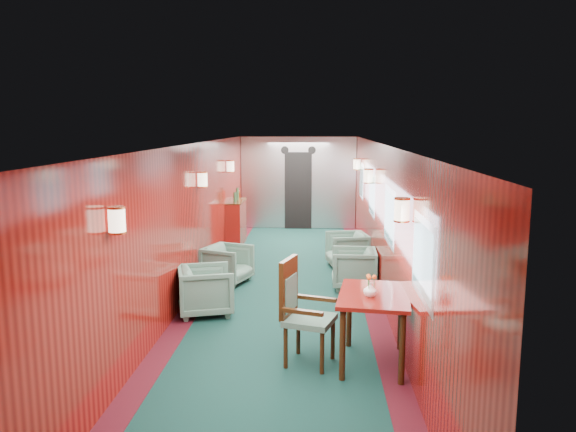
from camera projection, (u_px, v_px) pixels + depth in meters
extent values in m
plane|color=#0E332C|center=(285.00, 295.00, 8.98)|extent=(12.00, 12.00, 0.00)
cube|color=silver|center=(285.00, 147.00, 8.61)|extent=(3.00, 12.00, 0.10)
cube|color=silver|center=(285.00, 147.00, 8.61)|extent=(1.20, 12.00, 0.06)
cube|color=maroon|center=(298.00, 182.00, 14.71)|extent=(3.00, 0.10, 2.40)
cube|color=maroon|center=(218.00, 419.00, 2.88)|extent=(3.00, 0.10, 2.40)
cube|color=maroon|center=(191.00, 220.00, 8.87)|extent=(0.10, 12.00, 2.40)
cube|color=maroon|center=(382.00, 222.00, 8.71)|extent=(0.10, 12.00, 2.40)
cube|color=#3B0B14|center=(202.00, 293.00, 9.05)|extent=(0.30, 12.00, 0.01)
cube|color=#3B0B14|center=(370.00, 296.00, 8.91)|extent=(0.30, 12.00, 0.01)
cube|color=silver|center=(298.00, 183.00, 14.63)|extent=(2.98, 0.12, 2.38)
cube|color=black|center=(298.00, 191.00, 14.58)|extent=(0.70, 0.06, 2.00)
cylinder|color=black|center=(285.00, 150.00, 14.44)|extent=(0.20, 0.04, 0.20)
cylinder|color=black|center=(312.00, 150.00, 14.40)|extent=(0.20, 0.04, 0.20)
cube|color=#B2B5B9|center=(423.00, 260.00, 5.22)|extent=(0.02, 1.10, 0.80)
cube|color=#496E6E|center=(422.00, 260.00, 5.22)|extent=(0.01, 0.96, 0.66)
cube|color=#B2B5B9|center=(389.00, 217.00, 7.69)|extent=(0.02, 1.10, 0.80)
cube|color=#496E6E|center=(389.00, 217.00, 7.69)|extent=(0.01, 0.96, 0.66)
cube|color=#B2B5B9|center=(372.00, 194.00, 10.15)|extent=(0.02, 1.10, 0.80)
cube|color=#496E6E|center=(372.00, 194.00, 10.15)|extent=(0.01, 0.96, 0.66)
cube|color=#B2B5B9|center=(362.00, 181.00, 12.62)|extent=(0.02, 1.10, 0.80)
cube|color=#496E6E|center=(361.00, 181.00, 12.62)|extent=(0.01, 0.96, 0.66)
cylinder|color=#FFECC6|center=(117.00, 220.00, 5.32)|extent=(0.16, 0.16, 0.24)
cylinder|color=#D28A3B|center=(117.00, 233.00, 5.34)|extent=(0.17, 0.17, 0.02)
cylinder|color=#FFECC6|center=(402.00, 210.00, 5.96)|extent=(0.16, 0.16, 0.24)
cylinder|color=#D28A3B|center=(402.00, 221.00, 5.98)|extent=(0.17, 0.17, 0.02)
cylinder|color=#FFECC6|center=(202.00, 180.00, 9.26)|extent=(0.16, 0.16, 0.24)
cylinder|color=#D28A3B|center=(203.00, 187.00, 9.28)|extent=(0.17, 0.17, 0.02)
cylinder|color=#FFECC6|center=(369.00, 176.00, 9.90)|extent=(0.16, 0.16, 0.24)
cylinder|color=#D28A3B|center=(368.00, 183.00, 9.92)|extent=(0.17, 0.17, 0.02)
cylinder|color=#FFECC6|center=(230.00, 166.00, 12.22)|extent=(0.16, 0.16, 0.24)
cylinder|color=#D28A3B|center=(231.00, 172.00, 12.24)|extent=(0.17, 0.17, 0.02)
cylinder|color=#FFECC6|center=(357.00, 164.00, 12.86)|extent=(0.16, 0.16, 0.24)
cylinder|color=#D28A3B|center=(357.00, 169.00, 12.88)|extent=(0.17, 0.17, 0.02)
cube|color=maroon|center=(374.00, 295.00, 6.27)|extent=(0.91, 1.20, 0.04)
cylinder|color=#361E0C|center=(342.00, 345.00, 5.93)|extent=(0.07, 0.07, 0.79)
cylinder|color=#361E0C|center=(402.00, 349.00, 5.82)|extent=(0.07, 0.07, 0.79)
cylinder|color=#361E0C|center=(349.00, 315.00, 6.86)|extent=(0.07, 0.07, 0.79)
cylinder|color=#361E0C|center=(401.00, 318.00, 6.75)|extent=(0.07, 0.07, 0.79)
cube|color=#1E483E|center=(310.00, 320.00, 6.33)|extent=(0.65, 0.65, 0.07)
cube|color=#361E0C|center=(289.00, 287.00, 6.36)|extent=(0.19, 0.46, 0.67)
cube|color=#1E483E|center=(291.00, 293.00, 6.36)|extent=(0.13, 0.35, 0.40)
cube|color=#361E0C|center=(302.00, 312.00, 6.07)|extent=(0.46, 0.19, 0.04)
cube|color=#361E0C|center=(317.00, 298.00, 6.54)|extent=(0.46, 0.19, 0.04)
cylinder|color=#361E0C|center=(286.00, 347.00, 6.25)|extent=(0.05, 0.05, 0.48)
cylinder|color=#361E0C|center=(322.00, 353.00, 6.11)|extent=(0.05, 0.05, 0.48)
cylinder|color=#361E0C|center=(298.00, 334.00, 6.65)|extent=(0.05, 0.05, 0.48)
cylinder|color=#361E0C|center=(333.00, 339.00, 6.50)|extent=(0.05, 0.05, 0.48)
cube|color=maroon|center=(236.00, 223.00, 12.74)|extent=(0.33, 1.10, 0.99)
cube|color=#361E0C|center=(236.00, 201.00, 12.66)|extent=(0.35, 1.12, 0.02)
cylinder|color=#274E2D|center=(235.00, 197.00, 12.37)|extent=(0.07, 0.07, 0.22)
cylinder|color=#274E2D|center=(237.00, 194.00, 12.74)|extent=(0.06, 0.06, 0.28)
cylinder|color=#D28A3B|center=(239.00, 195.00, 12.97)|extent=(0.08, 0.08, 0.18)
imported|color=white|center=(370.00, 290.00, 6.15)|extent=(0.18, 0.18, 0.15)
imported|color=#1E483E|center=(206.00, 290.00, 8.04)|extent=(0.94, 0.92, 0.70)
imported|color=#1E483E|center=(228.00, 264.00, 9.64)|extent=(0.92, 0.90, 0.65)
imported|color=#1E483E|center=(354.00, 268.00, 9.33)|extent=(0.75, 0.73, 0.66)
imported|color=#1E483E|center=(347.00, 250.00, 10.71)|extent=(0.85, 0.84, 0.67)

